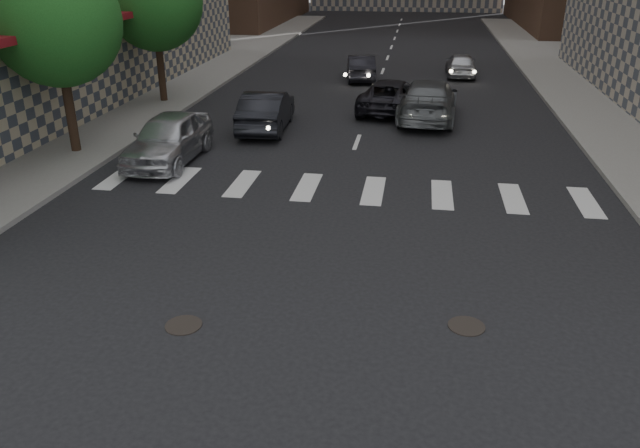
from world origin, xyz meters
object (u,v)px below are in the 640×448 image
Objects in this scene: traffic_car_a at (266,111)px; traffic_car_d at (461,64)px; traffic_car_e at (361,67)px; traffic_car_c at (391,95)px; tree_b at (58,14)px; silver_sedan at (168,138)px; traffic_car_b at (428,100)px.

traffic_car_a is 1.19× the size of traffic_car_d.
traffic_car_a reaches higher than traffic_car_e.
traffic_car_c is (4.67, 3.85, -0.07)m from traffic_car_a.
tree_b is at bearing 52.90° from traffic_car_e.
silver_sedan is at bearing -6.35° from tree_b.
silver_sedan is at bearing 58.54° from traffic_car_d.
traffic_car_a is at bearing 26.02° from traffic_car_b.
tree_b is 22.18m from traffic_car_d.
traffic_car_e is at bearing -107.26° from traffic_car_a.
traffic_car_a is 6.79m from traffic_car_b.
traffic_car_a is 0.92× the size of traffic_car_c.
traffic_car_a is 1.14× the size of traffic_car_e.
traffic_car_e is (2.68, 10.94, -0.10)m from traffic_car_a.
tree_b is 1.16× the size of traffic_car_b.
tree_b is 1.40× the size of silver_sedan.
traffic_car_e reaches higher than traffic_car_d.
traffic_car_b is at bearing 79.37° from traffic_car_d.
silver_sedan is 5.00m from traffic_car_a.
traffic_car_c is 9.58m from traffic_car_d.
silver_sedan is at bearing 43.07° from traffic_car_b.
traffic_car_b is (12.02, 6.67, -3.82)m from tree_b.
tree_b is 17.66m from traffic_car_e.
traffic_car_c reaches higher than traffic_car_d.
traffic_car_a is 15.14m from traffic_car_d.
tree_b is 1.69× the size of traffic_car_d.
traffic_car_e is (8.42, 15.01, -3.98)m from tree_b.
traffic_car_b is (6.27, 2.60, 0.06)m from traffic_car_a.
tree_b reaches higher than traffic_car_e.
traffic_car_b is 10.36m from traffic_car_d.
silver_sedan is (3.48, -0.39, -3.84)m from tree_b.
tree_b reaches higher than silver_sedan.
traffic_car_a reaches higher than traffic_car_c.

